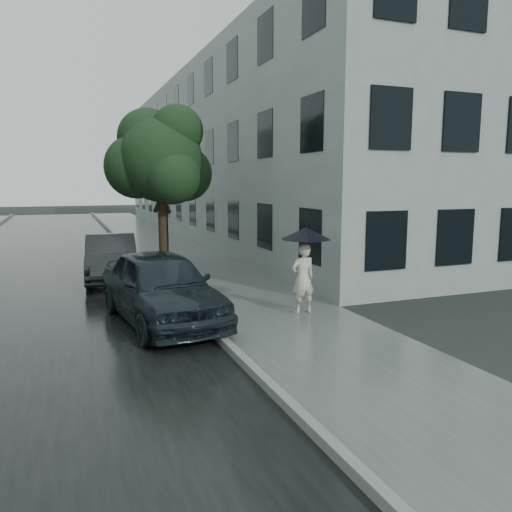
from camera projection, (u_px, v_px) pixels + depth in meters
name	position (u px, v px, depth m)	size (l,w,h in m)	color
ground	(293.00, 332.00, 10.26)	(120.00, 120.00, 0.00)	black
sidewalk	(178.00, 254.00, 21.41)	(3.50, 60.00, 0.01)	slate
kerb_near	(134.00, 254.00, 20.75)	(0.15, 60.00, 0.15)	slate
asphalt_road	(43.00, 261.00, 19.50)	(6.85, 60.00, 0.00)	black
building_near	(235.00, 157.00, 29.54)	(7.02, 36.00, 9.00)	gray
pedestrian	(303.00, 278.00, 11.65)	(0.60, 0.39, 1.65)	beige
umbrella	(306.00, 233.00, 11.46)	(1.52, 1.52, 1.14)	black
street_tree	(160.00, 159.00, 16.06)	(3.50, 3.18, 5.50)	#332619
lamp_post	(162.00, 186.00, 18.20)	(0.84, 0.41, 5.10)	black
car_near	(161.00, 287.00, 10.92)	(1.86, 4.63, 1.58)	black
car_far	(111.00, 257.00, 15.73)	(1.49, 4.28, 1.41)	black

